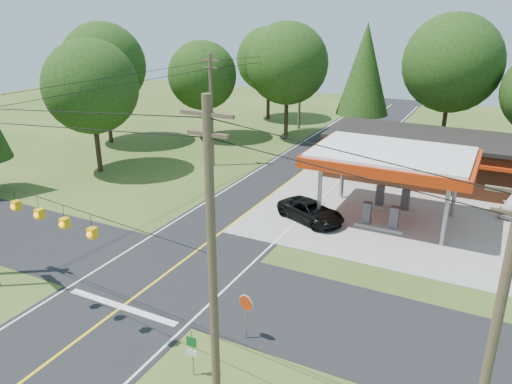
% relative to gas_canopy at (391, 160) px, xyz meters
% --- Properties ---
extents(ground, '(120.00, 120.00, 0.00)m').
position_rel_gas_canopy_xyz_m(ground, '(-9.00, -13.00, -4.27)').
color(ground, '#334E1B').
rests_on(ground, ground).
extents(main_highway, '(8.00, 120.00, 0.02)m').
position_rel_gas_canopy_xyz_m(main_highway, '(-9.00, -13.00, -4.26)').
color(main_highway, black).
rests_on(main_highway, ground).
extents(cross_road, '(70.00, 7.00, 0.02)m').
position_rel_gas_canopy_xyz_m(cross_road, '(-9.00, -13.00, -4.25)').
color(cross_road, black).
rests_on(cross_road, ground).
extents(lane_center_yellow, '(0.15, 110.00, 0.00)m').
position_rel_gas_canopy_xyz_m(lane_center_yellow, '(-9.00, -13.00, -4.24)').
color(lane_center_yellow, yellow).
rests_on(lane_center_yellow, main_highway).
extents(gas_canopy, '(10.60, 7.40, 4.88)m').
position_rel_gas_canopy_xyz_m(gas_canopy, '(0.00, 0.00, 0.00)').
color(gas_canopy, gray).
rests_on(gas_canopy, ground).
extents(convenience_store, '(16.40, 7.55, 3.80)m').
position_rel_gas_canopy_xyz_m(convenience_store, '(1.00, 9.98, -2.35)').
color(convenience_store, brown).
rests_on(convenience_store, ground).
extents(utility_pole_near_right, '(1.80, 0.30, 11.50)m').
position_rel_gas_canopy_xyz_m(utility_pole_near_right, '(-1.50, -20.00, 1.69)').
color(utility_pole_near_right, '#473828').
rests_on(utility_pole_near_right, ground).
extents(utility_pole_far_left, '(1.80, 0.30, 10.00)m').
position_rel_gas_canopy_xyz_m(utility_pole_far_left, '(-17.00, 5.00, 0.93)').
color(utility_pole_far_left, '#473828').
rests_on(utility_pole_far_left, ground).
extents(utility_pole_right_b, '(1.80, 0.30, 10.00)m').
position_rel_gas_canopy_xyz_m(utility_pole_right_b, '(7.00, -18.50, 0.93)').
color(utility_pole_right_b, '#473828').
rests_on(utility_pole_right_b, ground).
extents(utility_pole_north, '(0.30, 0.30, 9.50)m').
position_rel_gas_canopy_xyz_m(utility_pole_north, '(-15.50, 22.00, 0.48)').
color(utility_pole_north, '#473828').
rests_on(utility_pole_north, ground).
extents(overhead_beacons, '(17.04, 2.04, 1.03)m').
position_rel_gas_canopy_xyz_m(overhead_beacons, '(-10.00, -19.00, 1.95)').
color(overhead_beacons, black).
rests_on(overhead_beacons, ground).
extents(treeline_backdrop, '(70.27, 51.59, 13.30)m').
position_rel_gas_canopy_xyz_m(treeline_backdrop, '(-8.18, 11.01, 3.22)').
color(treeline_backdrop, '#332316').
rests_on(treeline_backdrop, ground).
extents(suv_car, '(6.54, 6.54, 1.37)m').
position_rel_gas_canopy_xyz_m(suv_car, '(-4.50, -2.67, -3.58)').
color(suv_car, black).
rests_on(suv_car, ground).
extents(octagonal_stop_sign, '(0.77, 0.26, 2.26)m').
position_rel_gas_canopy_xyz_m(octagonal_stop_sign, '(-2.41, -16.01, -2.59)').
color(octagonal_stop_sign, gray).
rests_on(octagonal_stop_sign, ground).
extents(route_sign_post, '(0.43, 0.10, 2.11)m').
position_rel_gas_canopy_xyz_m(route_sign_post, '(-3.20, -19.02, -3.01)').
color(route_sign_post, gray).
rests_on(route_sign_post, ground).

